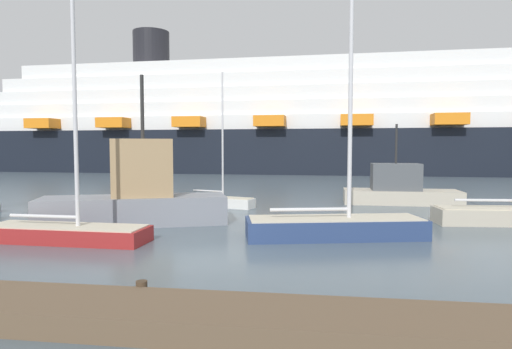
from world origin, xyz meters
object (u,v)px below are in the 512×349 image
sailboat_0 (507,213)px  sailboat_6 (66,229)px  cruise_ship (277,125)px  sailboat_3 (335,225)px  fishing_boat_0 (137,196)px  sailboat_1 (218,200)px  fishing_boat_1 (399,189)px

sailboat_0 → sailboat_6: bearing=-165.3°
cruise_ship → sailboat_0: bearing=-68.7°
sailboat_3 → fishing_boat_0: bearing=155.8°
sailboat_1 → fishing_boat_1: 10.85m
sailboat_1 → fishing_boat_0: size_ratio=0.92×
sailboat_1 → fishing_boat_1: (10.47, 2.80, 0.47)m
sailboat_3 → fishing_boat_0: 8.71m
sailboat_3 → cruise_ship: bearing=85.7°
sailboat_1 → sailboat_6: sailboat_6 is taller
sailboat_0 → cruise_ship: 42.75m
fishing_boat_0 → cruise_ship: bearing=67.4°
fishing_boat_0 → fishing_boat_1: fishing_boat_0 is taller
sailboat_6 → fishing_boat_1: size_ratio=1.41×
sailboat_1 → cruise_ship: cruise_ship is taller
sailboat_0 → sailboat_1: sailboat_0 is taller
sailboat_3 → fishing_boat_1: (4.19, 10.58, 0.38)m
sailboat_0 → cruise_ship: bearing=104.6°
sailboat_6 → fishing_boat_1: (13.75, 12.59, 0.43)m
sailboat_0 → fishing_boat_0: (-16.08, -2.17, 0.74)m
fishing_boat_0 → sailboat_3: bearing=-31.4°
fishing_boat_0 → sailboat_0: bearing=-11.9°
fishing_boat_1 → cruise_ship: bearing=-71.4°
sailboat_1 → fishing_boat_0: sailboat_1 is taller
fishing_boat_0 → fishing_boat_1: size_ratio=1.22×
sailboat_3 → fishing_boat_0: (-8.50, 1.78, 0.75)m
sailboat_3 → fishing_boat_1: size_ratio=1.43×
fishing_boat_0 → sailboat_6: bearing=-125.3°
cruise_ship → sailboat_6: bearing=-91.9°
sailboat_1 → sailboat_3: 10.00m
fishing_boat_0 → cruise_ship: (2.24, 42.19, 5.18)m
sailboat_1 → cruise_ship: (0.02, 36.19, 6.03)m
fishing_boat_1 → fishing_boat_0: bearing=36.0°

